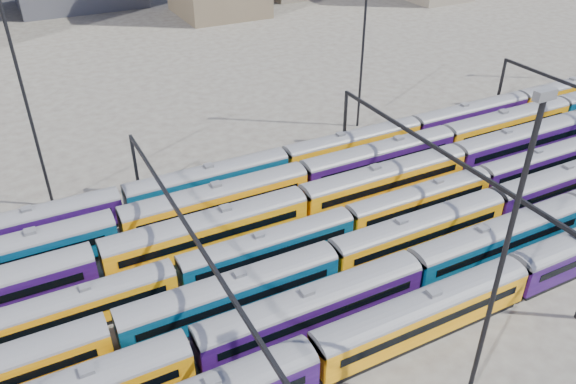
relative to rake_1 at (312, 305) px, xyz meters
name	(u,v)px	position (x,y,z in m)	size (l,w,h in m)	color
ground	(364,233)	(12.34, 10.00, -2.84)	(500.00, 500.00, 0.00)	#45403A
rake_1	(312,305)	(0.00, 0.00, 0.00)	(153.37, 3.20, 5.40)	black
rake_2	(332,257)	(5.11, 5.00, -0.10)	(127.05, 3.10, 5.22)	black
rake_3	(483,178)	(29.50, 10.00, -0.36)	(115.19, 2.81, 4.72)	black
rake_4	(385,178)	(18.49, 15.00, 0.07)	(112.17, 3.28, 5.54)	black
rake_5	(217,199)	(-1.12, 20.00, 0.05)	(155.85, 3.25, 5.49)	black
rake_6	(285,160)	(10.17, 25.00, -0.16)	(124.26, 3.03, 5.10)	black
gantry_1	(186,233)	(-7.66, 10.00, 3.95)	(0.35, 40.35, 8.03)	black
gantry_2	(442,160)	(22.34, 10.00, 3.95)	(0.35, 40.35, 8.03)	black
mast_1	(25,97)	(-17.66, 32.00, 11.13)	(1.40, 0.50, 25.60)	black
mast_2	(503,257)	(7.34, -12.00, 11.13)	(1.40, 0.50, 25.60)	black
mast_3	(364,36)	(27.34, 34.00, 11.13)	(1.40, 0.50, 25.60)	black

